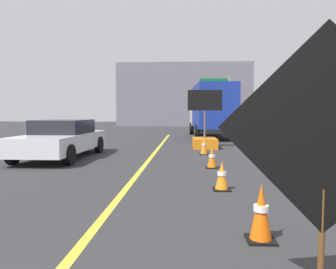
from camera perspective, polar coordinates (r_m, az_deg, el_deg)
lane_center_stripe at (r=6.35m, az=-8.80°, el=-11.10°), size 0.14×36.00×0.01m
roadwork_sign at (r=2.74m, az=25.96°, el=-0.01°), size 1.60×0.39×2.33m
arrow_board_trailer at (r=15.24m, az=6.48°, el=-0.53°), size 1.60×1.81×2.70m
box_truck at (r=21.82m, az=7.64°, el=4.32°), size 2.79×8.00×3.39m
pickup_car at (r=12.44m, az=-18.24°, el=-0.68°), size 2.13×4.96×1.38m
highway_guide_sign at (r=30.41m, az=9.24°, el=7.16°), size 2.79×0.18×5.00m
far_building_block at (r=41.96m, az=2.87°, el=6.84°), size 16.34×6.56×7.67m
traffic_cone_near_sign at (r=4.40m, az=16.09°, el=-13.09°), size 0.36×0.36×0.75m
traffic_cone_mid_lane at (r=6.98m, az=9.48°, el=-7.22°), size 0.36×0.36×0.62m
traffic_cone_far_lane at (r=9.70m, az=7.76°, el=-4.07°), size 0.36×0.36×0.63m
traffic_cone_curbside at (r=12.76m, az=6.38°, el=-1.99°), size 0.36×0.36×0.71m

